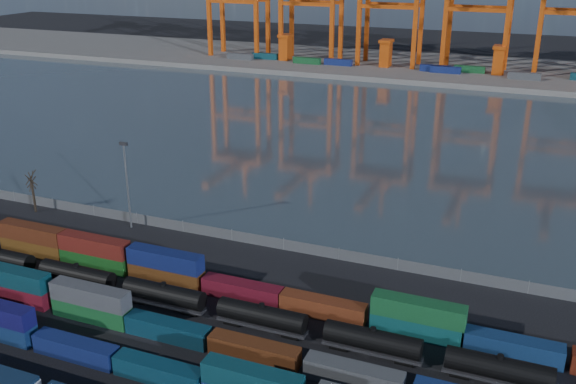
% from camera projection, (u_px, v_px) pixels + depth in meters
% --- Properties ---
extents(ground, '(700.00, 700.00, 0.00)m').
position_uv_depth(ground, '(205.00, 334.00, 86.81)').
color(ground, black).
rests_on(ground, ground).
extents(harbor_water, '(700.00, 700.00, 0.00)m').
position_uv_depth(harbor_water, '(389.00, 136.00, 177.64)').
color(harbor_water, '#313E47').
rests_on(harbor_water, ground).
extents(far_quay, '(700.00, 70.00, 2.00)m').
position_uv_depth(far_quay, '(449.00, 69.00, 268.10)').
color(far_quay, '#514F4C').
rests_on(far_quay, ground).
extents(container_row_south, '(139.17, 2.41, 5.14)m').
position_uv_depth(container_row_south, '(60.00, 340.00, 82.03)').
color(container_row_south, '#37383B').
rests_on(container_row_south, ground).
extents(container_row_mid, '(129.82, 2.46, 5.24)m').
position_uv_depth(container_row_mid, '(114.00, 314.00, 88.43)').
color(container_row_mid, '#3F4244').
rests_on(container_row_mid, ground).
extents(container_row_north, '(142.75, 2.54, 5.42)m').
position_uv_depth(container_row_north, '(219.00, 282.00, 96.24)').
color(container_row_north, '#101753').
rests_on(container_row_north, ground).
extents(tanker_string, '(90.52, 2.80, 4.00)m').
position_uv_depth(tanker_string, '(212.00, 305.00, 90.01)').
color(tanker_string, black).
rests_on(tanker_string, ground).
extents(waterfront_fence, '(160.12, 0.12, 2.20)m').
position_uv_depth(waterfront_fence, '(284.00, 244.00, 110.67)').
color(waterfront_fence, '#595B5E').
rests_on(waterfront_fence, ground).
extents(bare_tree, '(2.24, 2.33, 8.68)m').
position_uv_depth(bare_tree, '(33.00, 191.00, 125.33)').
color(bare_tree, black).
rests_on(bare_tree, ground).
extents(yard_light_mast, '(1.60, 0.40, 16.60)m').
position_uv_depth(yard_light_mast, '(127.00, 181.00, 116.47)').
color(yard_light_mast, slate).
rests_on(yard_light_mast, ground).
extents(quay_containers, '(172.58, 10.99, 2.60)m').
position_uv_depth(quay_containers, '(417.00, 67.00, 258.55)').
color(quay_containers, navy).
rests_on(quay_containers, far_quay).
extents(straddle_carriers, '(140.00, 7.00, 11.10)m').
position_uv_depth(straddle_carriers, '(441.00, 56.00, 257.88)').
color(straddle_carriers, '#C2460D').
rests_on(straddle_carriers, far_quay).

